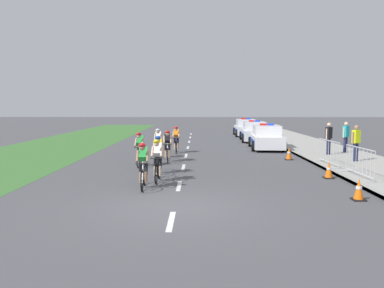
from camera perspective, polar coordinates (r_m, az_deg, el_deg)
ground_plane at (r=10.56m, az=-2.61°, el=-9.18°), size 160.00×160.00×0.00m
sidewalk_slab at (r=25.42m, az=17.64°, el=-0.57°), size 4.07×60.00×0.12m
kerb_edge at (r=24.92m, az=13.34°, el=-0.56°), size 0.16×60.00×0.13m
grass_verge at (r=26.06m, az=-20.18°, el=-0.62°), size 7.00×60.00×0.01m
lane_markings_centre at (r=23.07m, az=-0.73°, el=-1.05°), size 0.14×29.60×0.01m
cyclist_lead at (r=12.74m, az=-7.17°, el=-3.03°), size 0.43×1.72×1.56m
cyclist_second at (r=13.87m, az=-5.07°, el=-2.30°), size 0.42×1.72×1.56m
cyclist_third at (r=15.47m, az=-4.97°, el=-1.47°), size 0.44×1.72×1.56m
cyclist_fourth at (r=17.48m, az=-7.60°, el=-0.68°), size 0.42×1.72×1.56m
cyclist_fifth at (r=18.70m, az=-3.61°, el=-0.23°), size 0.45×1.72×1.56m
cyclist_sixth at (r=20.09m, az=-4.96°, el=0.17°), size 0.43×1.72×1.56m
cyclist_seventh at (r=22.19m, az=-2.32°, el=0.71°), size 0.42×1.72×1.56m
police_car_nearest at (r=24.63m, az=10.81°, el=0.86°), size 2.20×4.50×1.59m
police_car_second at (r=29.87m, az=9.05°, el=1.72°), size 2.17×4.48×1.59m
police_car_third at (r=34.98m, az=7.84°, el=2.30°), size 2.07×4.43×1.59m
crowd_barrier_front at (r=15.45m, az=23.25°, el=-2.45°), size 0.57×2.32×1.07m
crowd_barrier_middle at (r=18.09m, az=19.30°, el=-1.18°), size 0.62×2.32×1.07m
traffic_cone_near at (r=19.99m, az=13.98°, el=-1.37°), size 0.36×0.36×0.64m
traffic_cone_mid at (r=12.17m, az=23.18°, el=-6.14°), size 0.36×0.36×0.64m
traffic_cone_far at (r=15.38m, az=19.35°, el=-3.60°), size 0.36×0.36×0.64m
spectator_closest at (r=19.54m, az=22.83°, el=0.47°), size 0.49×0.37×1.68m
spectator_middle at (r=21.71m, az=19.33°, el=1.07°), size 0.44×0.41×1.68m
spectator_back at (r=23.12m, az=21.54°, el=1.26°), size 0.44×0.40×1.68m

